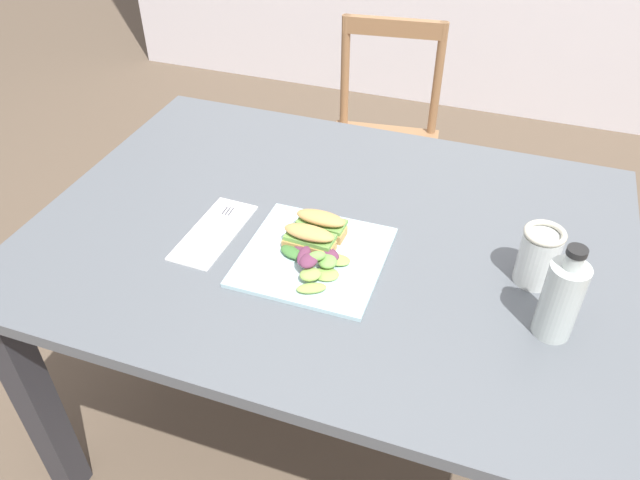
{
  "coord_description": "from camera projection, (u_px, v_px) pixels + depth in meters",
  "views": [
    {
      "loc": [
        0.21,
        -1.11,
        1.6
      ],
      "look_at": [
        -0.14,
        -0.12,
        0.76
      ],
      "focal_mm": 34.43,
      "sensor_mm": 36.0,
      "label": 1
    }
  ],
  "objects": [
    {
      "name": "sandwich_half_front",
      "position": [
        309.0,
        238.0,
        1.32
      ],
      "size": [
        0.12,
        0.06,
        0.06
      ],
      "color": "tan",
      "rests_on": "plate_lunch"
    },
    {
      "name": "dining_table",
      "position": [
        329.0,
        265.0,
        1.47
      ],
      "size": [
        1.35,
        0.99,
        0.74
      ],
      "color": "#51565B",
      "rests_on": "ground"
    },
    {
      "name": "bottle_cold_brew",
      "position": [
        560.0,
        303.0,
        1.11
      ],
      "size": [
        0.07,
        0.07,
        0.2
      ],
      "color": "black",
      "rests_on": "dining_table"
    },
    {
      "name": "plate_lunch",
      "position": [
        314.0,
        256.0,
        1.32
      ],
      "size": [
        0.3,
        0.3,
        0.01
      ],
      "primitive_type": "cube",
      "color": "silver",
      "rests_on": "dining_table"
    },
    {
      "name": "napkin_folded",
      "position": [
        214.0,
        232.0,
        1.39
      ],
      "size": [
        0.11,
        0.25,
        0.0
      ],
      "primitive_type": "cube",
      "rotation": [
        0.0,
        0.0,
        -0.04
      ],
      "color": "white",
      "rests_on": "dining_table"
    },
    {
      "name": "mason_jar_iced_tea",
      "position": [
        538.0,
        258.0,
        1.23
      ],
      "size": [
        0.08,
        0.08,
        0.13
      ],
      "color": "#995623",
      "rests_on": "dining_table"
    },
    {
      "name": "ground_plane",
      "position": [
        375.0,
        418.0,
        1.87
      ],
      "size": [
        8.61,
        8.61,
        0.0
      ],
      "primitive_type": "plane",
      "color": "brown"
    },
    {
      "name": "salad_mixed_greens",
      "position": [
        314.0,
        259.0,
        1.28
      ],
      "size": [
        0.16,
        0.18,
        0.04
      ],
      "color": "#84A84C",
      "rests_on": "plate_lunch"
    },
    {
      "name": "fork_on_napkin",
      "position": [
        217.0,
        226.0,
        1.4
      ],
      "size": [
        0.03,
        0.19,
        0.0
      ],
      "color": "silver",
      "rests_on": "napkin_folded"
    },
    {
      "name": "chair_wooden_far",
      "position": [
        382.0,
        145.0,
        2.27
      ],
      "size": [
        0.45,
        0.45,
        0.87
      ],
      "color": "#8E6642",
      "rests_on": "ground"
    },
    {
      "name": "sandwich_half_back",
      "position": [
        321.0,
        223.0,
        1.36
      ],
      "size": [
        0.12,
        0.06,
        0.06
      ],
      "color": "tan",
      "rests_on": "plate_lunch"
    }
  ]
}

